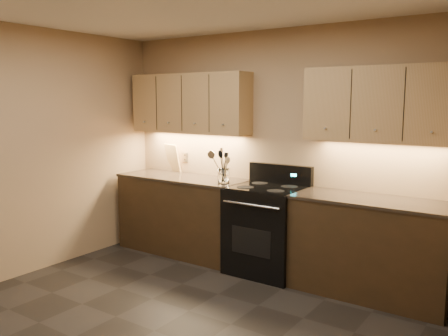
{
  "coord_description": "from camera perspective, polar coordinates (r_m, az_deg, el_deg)",
  "views": [
    {
      "loc": [
        2.5,
        -2.62,
        1.84
      ],
      "look_at": [
        -0.32,
        1.45,
        1.13
      ],
      "focal_mm": 38.0,
      "sensor_mm": 36.0,
      "label": 1
    }
  ],
  "objects": [
    {
      "name": "black_turner",
      "position": [
        5.21,
        -0.2,
        0.18
      ],
      "size": [
        0.1,
        0.19,
        0.35
      ],
      "primitive_type": null,
      "rotation": [
        -0.27,
        0.05,
        0.25
      ],
      "color": "black",
      "rests_on": "utensil_crock"
    },
    {
      "name": "counter_right",
      "position": [
        4.72,
        17.17,
        -9.09
      ],
      "size": [
        1.46,
        0.62,
        0.93
      ],
      "color": "black",
      "rests_on": "ground"
    },
    {
      "name": "upper_cab_left",
      "position": [
        5.74,
        -4.15,
        7.77
      ],
      "size": [
        1.6,
        0.3,
        0.7
      ],
      "primitive_type": "cube",
      "color": "#A48152",
      "rests_on": "wall_back"
    },
    {
      "name": "steel_spatula",
      "position": [
        5.24,
        0.2,
        0.49
      ],
      "size": [
        0.19,
        0.14,
        0.39
      ],
      "primitive_type": null,
      "rotation": [
        -0.01,
        -0.24,
        -0.32
      ],
      "color": "silver",
      "rests_on": "utensil_crock"
    },
    {
      "name": "wooden_spoon",
      "position": [
        5.25,
        -0.19,
        -0.06
      ],
      "size": [
        0.14,
        0.06,
        0.29
      ],
      "primitive_type": null,
      "rotation": [
        0.03,
        0.29,
        0.1
      ],
      "color": "#DDBB77",
      "rests_on": "utensil_crock"
    },
    {
      "name": "utensil_crock",
      "position": [
        5.25,
        -0.05,
        -0.97
      ],
      "size": [
        0.17,
        0.17,
        0.16
      ],
      "color": "white",
      "rests_on": "counter_left"
    },
    {
      "name": "stove",
      "position": [
        5.12,
        5.22,
        -7.25
      ],
      "size": [
        0.76,
        0.68,
        1.14
      ],
      "color": "black",
      "rests_on": "ground"
    },
    {
      "name": "wall_right",
      "position": [
        2.72,
        23.47,
        -3.89
      ],
      "size": [
        0.04,
        4.0,
        2.6
      ],
      "primitive_type": "cube",
      "color": "#997C5A",
      "rests_on": "ground"
    },
    {
      "name": "black_spoon",
      "position": [
        5.26,
        0.04,
        0.28
      ],
      "size": [
        0.08,
        0.12,
        0.35
      ],
      "primitive_type": null,
      "rotation": [
        0.18,
        -0.05,
        -0.0
      ],
      "color": "black",
      "rests_on": "utensil_crock"
    },
    {
      "name": "cutting_board",
      "position": [
        6.11,
        -6.19,
        1.22
      ],
      "size": [
        0.29,
        0.17,
        0.35
      ],
      "primitive_type": "cube",
      "rotation": [
        0.2,
        0.0,
        -0.33
      ],
      "color": "#DDBB77",
      "rests_on": "counter_left"
    },
    {
      "name": "wall_left",
      "position": [
        5.24,
        -24.91,
        1.51
      ],
      "size": [
        0.04,
        4.0,
        2.6
      ],
      "primitive_type": "cube",
      "color": "#997C5A",
      "rests_on": "ground"
    },
    {
      "name": "wall_back",
      "position": [
        5.28,
        6.28,
        2.28
      ],
      "size": [
        4.0,
        0.04,
        2.6
      ],
      "primitive_type": "cube",
      "color": "#997C5A",
      "rests_on": "ground"
    },
    {
      "name": "counter_left",
      "position": [
        5.79,
        -4.95,
        -5.57
      ],
      "size": [
        1.62,
        0.62,
        0.93
      ],
      "color": "black",
      "rests_on": "ground"
    },
    {
      "name": "outlet_plate",
      "position": [
        6.02,
        -4.71,
        1.29
      ],
      "size": [
        0.08,
        0.01,
        0.12
      ],
      "primitive_type": "cube",
      "color": "#B2B5BA",
      "rests_on": "wall_back"
    },
    {
      "name": "upper_cab_right",
      "position": [
        4.66,
        18.42,
        7.29
      ],
      "size": [
        1.44,
        0.3,
        0.7
      ],
      "primitive_type": "cube",
      "color": "#A48152",
      "rests_on": "wall_back"
    },
    {
      "name": "steel_skimmer",
      "position": [
        5.21,
        0.24,
        0.32
      ],
      "size": [
        0.27,
        0.15,
        0.36
      ],
      "primitive_type": null,
      "rotation": [
        0.09,
        -0.52,
        0.11
      ],
      "color": "silver",
      "rests_on": "utensil_crock"
    },
    {
      "name": "floor",
      "position": [
        4.06,
        -8.39,
        -18.81
      ],
      "size": [
        4.0,
        4.0,
        0.0
      ],
      "primitive_type": "plane",
      "color": "black",
      "rests_on": "ground"
    }
  ]
}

